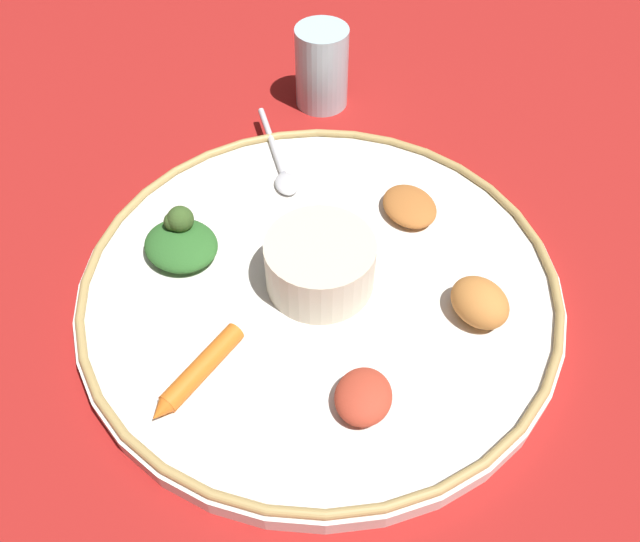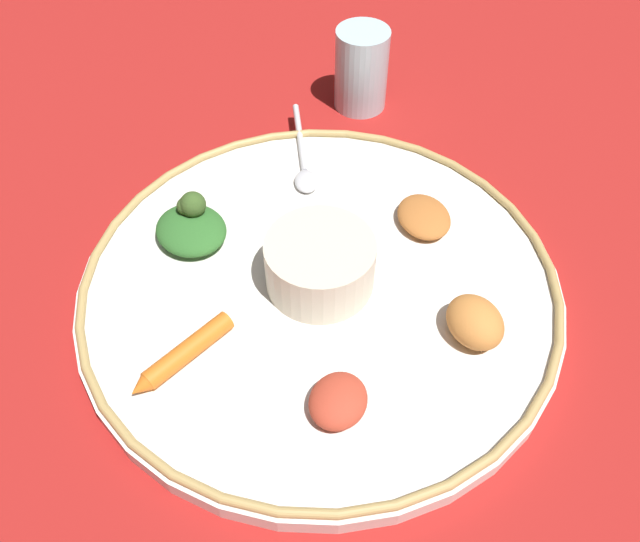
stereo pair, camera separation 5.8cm
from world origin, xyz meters
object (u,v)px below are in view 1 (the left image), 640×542
center_bowl (320,262)px  drinking_glass (322,72)px  greens_pile (181,241)px  spoon (280,165)px  carrot_near_spoon (198,372)px

center_bowl → drinking_glass: (0.12, 0.27, -0.00)m
greens_pile → drinking_glass: size_ratio=0.98×
center_bowl → greens_pile: size_ratio=1.04×
spoon → carrot_near_spoon: (-0.15, -0.21, 0.00)m
center_bowl → spoon: center_bowl is taller
carrot_near_spoon → drinking_glass: size_ratio=0.97×
drinking_glass → spoon: bearing=-130.9°
center_bowl → carrot_near_spoon: center_bowl is taller
spoon → drinking_glass: size_ratio=1.54×
spoon → drinking_glass: 0.15m
drinking_glass → center_bowl: bearing=-113.9°
carrot_near_spoon → greens_pile: bearing=79.5°
spoon → drinking_glass: bearing=49.1°
center_bowl → carrot_near_spoon: (-0.13, -0.05, -0.02)m
spoon → carrot_near_spoon: carrot_near_spoon is taller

